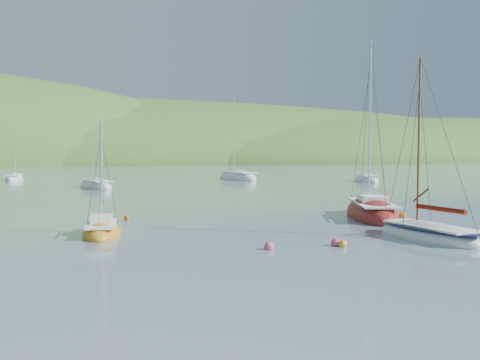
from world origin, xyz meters
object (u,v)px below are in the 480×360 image
object	(u,v)px
sloop_red	(372,214)
distant_sloop_c	(14,179)
distant_sloop_a	(96,186)
distant_sloop_b	(238,178)
sailboat_yellow	(102,231)
daysailer_white	(428,235)
distant_sloop_d	(366,180)

from	to	relation	value
sloop_red	distant_sloop_c	xyz separation A→B (m)	(-24.60, 53.15, -0.07)
distant_sloop_a	distant_sloop_b	size ratio (longest dim) A/B	0.81
sailboat_yellow	distant_sloop_b	size ratio (longest dim) A/B	0.49
daysailer_white	distant_sloop_a	xyz separation A→B (m)	(-12.81, 41.20, -0.04)
daysailer_white	distant_sloop_c	world-z (taller)	daysailer_white
sailboat_yellow	distant_sloop_c	distance (m)	54.87
daysailer_white	distant_sloop_a	distance (m)	43.15
sloop_red	distant_sloop_d	xyz separation A→B (m)	(21.12, 33.33, -0.05)
distant_sloop_a	distant_sloop_b	distance (m)	23.43
distant_sloop_b	distant_sloop_c	xyz separation A→B (m)	(-30.65, 9.37, -0.05)
distant_sloop_d	distant_sloop_c	bearing A→B (deg)	173.20
daysailer_white	distant_sloop_c	size ratio (longest dim) A/B	1.07
distant_sloop_c	distant_sloop_d	bearing A→B (deg)	-16.38
distant_sloop_d	distant_sloop_a	bearing A→B (deg)	-163.11
daysailer_white	distant_sloop_b	world-z (taller)	distant_sloop_b
sailboat_yellow	distant_sloop_d	xyz separation A→B (m)	(38.30, 34.54, 0.01)
sailboat_yellow	distant_sloop_b	bearing A→B (deg)	71.00
distant_sloop_b	distant_sloop_c	world-z (taller)	distant_sloop_b
sailboat_yellow	distant_sloop_a	xyz separation A→B (m)	(2.35, 34.38, 0.02)
distant_sloop_c	distant_sloop_d	distance (m)	49.83
daysailer_white	distant_sloop_d	xyz separation A→B (m)	(23.14, 41.36, -0.04)
sailboat_yellow	distant_sloop_b	world-z (taller)	distant_sloop_b
daysailer_white	sloop_red	bearing A→B (deg)	70.19
sailboat_yellow	distant_sloop_c	xyz separation A→B (m)	(-7.42, 54.37, -0.00)
distant_sloop_b	distant_sloop_c	distance (m)	32.05
daysailer_white	sailboat_yellow	distance (m)	16.62
distant_sloop_d	sailboat_yellow	bearing A→B (deg)	-121.31
sloop_red	distant_sloop_b	world-z (taller)	distant_sloop_b
distant_sloop_d	daysailer_white	bearing A→B (deg)	-102.58
sailboat_yellow	distant_sloop_a	bearing A→B (deg)	94.41
sloop_red	distant_sloop_a	bearing A→B (deg)	136.17
distant_sloop_b	distant_sloop_d	distance (m)	18.34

